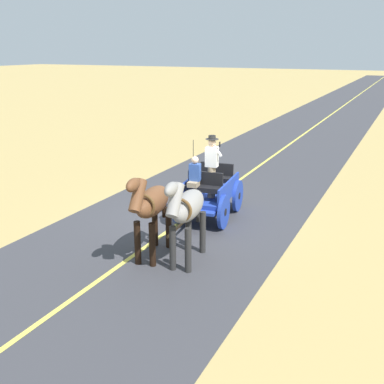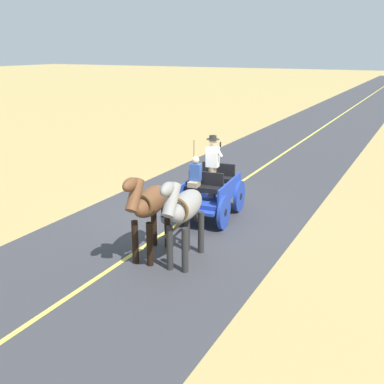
% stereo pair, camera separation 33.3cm
% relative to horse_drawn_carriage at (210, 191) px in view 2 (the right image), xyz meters
% --- Properties ---
extents(ground_plane, '(200.00, 200.00, 0.00)m').
position_rel_horse_drawn_carriage_xyz_m(ground_plane, '(0.57, 0.19, -0.82)').
color(ground_plane, tan).
extents(road_surface, '(6.47, 160.00, 0.01)m').
position_rel_horse_drawn_carriage_xyz_m(road_surface, '(0.57, 0.19, -0.81)').
color(road_surface, '#38383D').
rests_on(road_surface, ground).
extents(road_centre_stripe, '(0.12, 160.00, 0.00)m').
position_rel_horse_drawn_carriage_xyz_m(road_centre_stripe, '(0.57, 0.19, -0.81)').
color(road_centre_stripe, '#DBCC4C').
rests_on(road_centre_stripe, road_surface).
extents(horse_drawn_carriage, '(1.65, 4.52, 2.50)m').
position_rel_horse_drawn_carriage_xyz_m(horse_drawn_carriage, '(0.00, 0.00, 0.00)').
color(horse_drawn_carriage, '#1E3899').
rests_on(horse_drawn_carriage, ground).
extents(horse_near_side, '(0.76, 2.15, 2.21)m').
position_rel_horse_drawn_carriage_xyz_m(horse_near_side, '(-0.75, 2.97, 0.51)').
color(horse_near_side, gray).
rests_on(horse_near_side, ground).
extents(horse_off_side, '(0.80, 2.15, 2.21)m').
position_rel_horse_drawn_carriage_xyz_m(horse_off_side, '(0.12, 3.06, 0.51)').
color(horse_off_side, brown).
rests_on(horse_off_side, ground).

